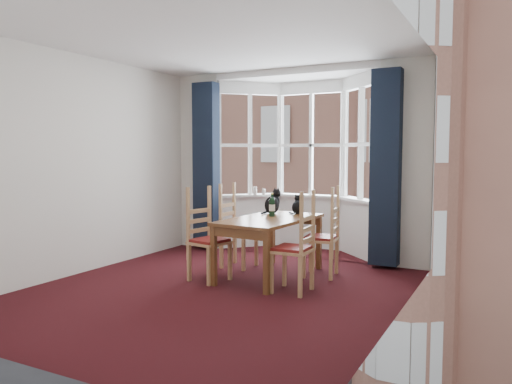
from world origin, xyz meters
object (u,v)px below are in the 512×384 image
Objects in this scene: chair_left_near at (204,241)px; wine_bottle at (272,206)px; candle_short at (264,192)px; chair_left_far at (233,232)px; cat_left at (273,203)px; candle_tall at (255,191)px; dining_table at (270,225)px; cat_right at (297,206)px; chair_right_far at (328,239)px; chair_right_near at (300,251)px.

wine_bottle reaches higher than chair_left_near.
wine_bottle is 3.16× the size of candle_short.
cat_left reaches higher than chair_left_far.
candle_tall is (-0.42, 2.15, 0.46)m from chair_left_near.
candle_tall reaches higher than dining_table.
chair_left_near is 3.39× the size of cat_right.
dining_table is at bearing -74.15° from wine_bottle.
dining_table is 1.96m from candle_short.
wine_bottle is at bearing -65.75° from cat_left.
chair_right_far is (0.64, 0.35, -0.19)m from dining_table.
cat_right reaches higher than chair_left_far.
chair_left_near is 0.97m from wine_bottle.
chair_left_far is at bearing -74.45° from candle_tall.
dining_table is 1.69× the size of chair_left_far.
candle_short is (-1.08, 1.15, 0.07)m from cat_right.
chair_left_near is at bearing 179.48° from chair_right_near.
cat_left reaches higher than candle_short.
chair_left_near and chair_left_far have the same top height.
candle_tall is (-1.04, 1.52, 0.06)m from wine_bottle.
cat_left is (-0.77, 0.92, 0.41)m from chair_right_near.
wine_bottle is (-0.65, 0.64, 0.40)m from chair_right_near.
wine_bottle is at bearing -12.43° from chair_left_far.
cat_right is at bearing 16.75° from chair_left_far.
chair_left_far reaches higher than dining_table.
chair_left_far is 3.39× the size of cat_right.
chair_right_near is at bearing -54.83° from candle_short.
chair_left_near is 1.00× the size of chair_right_far.
chair_right_far is at bearing 2.34° from chair_left_far.
chair_left_far is at bearing 167.57° from wine_bottle.
candle_short is (0.14, 0.03, -0.02)m from candle_tall.
candle_short is at bearing 125.17° from chair_right_near.
dining_table is 4.36× the size of cat_left.
candle_tall is 0.15m from candle_short.
chair_left_near and chair_right_near have the same top height.
chair_left_near is at bearing -128.02° from cat_right.
candle_tall reaches higher than chair_left_near.
cat_left is at bearing 130.17° from chair_right_near.
cat_right is 0.90× the size of wine_bottle.
chair_left_near is at bearing -118.69° from cat_left.
wine_bottle is at bearing 105.85° from dining_table.
dining_table is 0.51m from cat_left.
wine_bottle is at bearing 45.42° from chair_left_near.
dining_table is at bearing 140.96° from chair_right_near.
candle_tall is at bearing 101.09° from chair_left_near.
cat_left reaches higher than candle_tall.
cat_left is (0.49, 0.90, 0.41)m from chair_left_near.
cat_left is (0.53, 0.13, 0.41)m from chair_left_far.
chair_left_far is at bearing 149.00° from chair_right_near.
chair_left_near is 0.77m from chair_left_far.
dining_table is 0.59m from cat_right.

